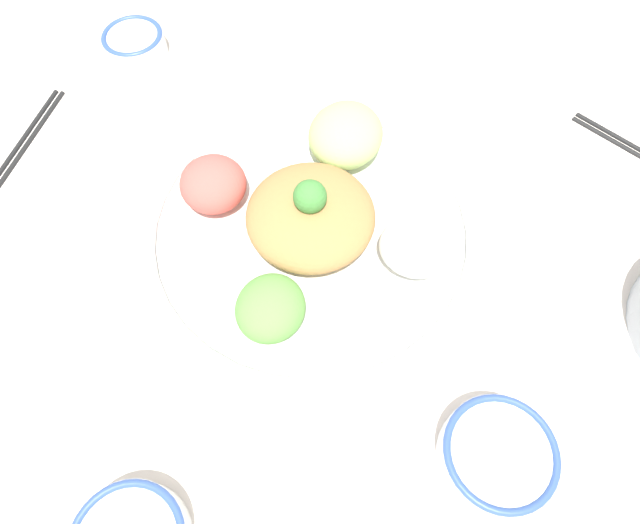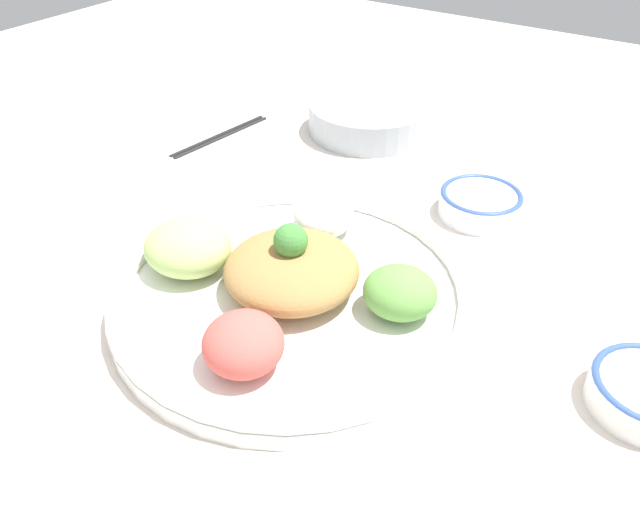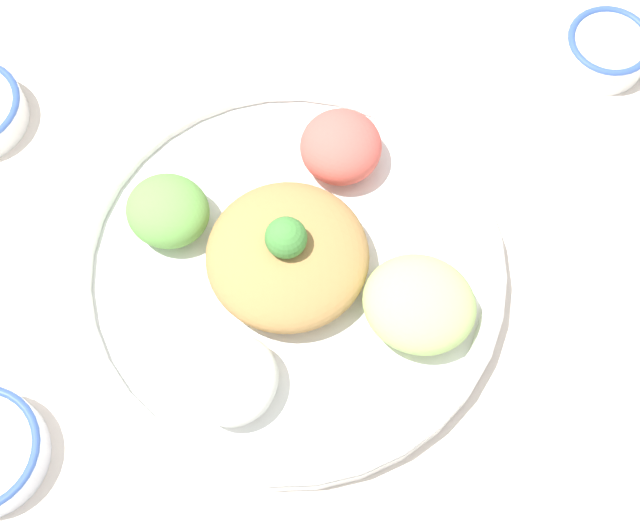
% 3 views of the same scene
% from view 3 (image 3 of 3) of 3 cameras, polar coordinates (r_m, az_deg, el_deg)
% --- Properties ---
extents(ground_plane, '(2.40, 2.40, 0.00)m').
position_cam_3_polar(ground_plane, '(0.84, -1.99, -0.89)').
color(ground_plane, silver).
extents(salad_platter, '(0.40, 0.40, 0.10)m').
position_cam_3_polar(salad_platter, '(0.81, -1.63, -0.28)').
color(salad_platter, white).
rests_on(salad_platter, ground_plane).
extents(sauce_bowl_dark, '(0.09, 0.09, 0.04)m').
position_cam_3_polar(sauce_bowl_dark, '(0.99, 17.87, 12.87)').
color(sauce_bowl_dark, white).
rests_on(sauce_bowl_dark, ground_plane).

